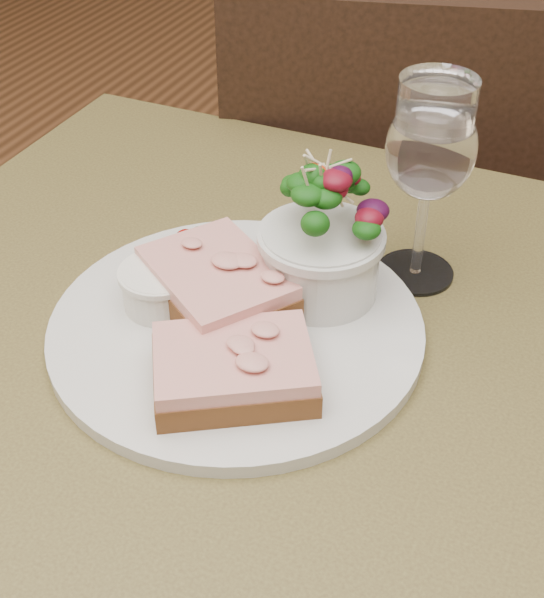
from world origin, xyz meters
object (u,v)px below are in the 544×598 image
at_px(wine_glass, 430,154).
at_px(chair_far, 372,323).
at_px(salad_bowl, 322,234).
at_px(cafe_table, 258,459).
at_px(sandwich_back, 216,283).
at_px(dinner_plate, 236,327).
at_px(sandwich_front, 234,369).
at_px(ramekin, 161,286).

bearing_deg(wine_glass, chair_far, 108.99).
bearing_deg(salad_bowl, wine_glass, 48.29).
height_order(cafe_table, sandwich_back, sandwich_back).
bearing_deg(dinner_plate, chair_far, 94.06).
relative_size(dinner_plate, sandwich_front, 2.11).
relative_size(sandwich_back, salad_bowl, 1.22).
distance_m(sandwich_back, salad_bowl, 0.10).
height_order(dinner_plate, ramekin, ramekin).
bearing_deg(wine_glass, dinner_plate, -128.83).
xyz_separation_m(chair_far, sandwich_back, (0.02, -0.58, 0.49)).
relative_size(ramekin, wine_glass, 0.37).
bearing_deg(sandwich_back, sandwich_front, -21.12).
xyz_separation_m(sandwich_front, salad_bowl, (0.02, 0.14, 0.04)).
height_order(cafe_table, salad_bowl, salad_bowl).
distance_m(cafe_table, sandwich_back, 0.16).
relative_size(dinner_plate, salad_bowl, 2.46).
distance_m(sandwich_front, ramekin, 0.12).
distance_m(sandwich_front, salad_bowl, 0.14).
bearing_deg(cafe_table, chair_far, 97.10).
height_order(chair_far, wine_glass, wine_glass).
height_order(cafe_table, wine_glass, wine_glass).
bearing_deg(sandwich_front, salad_bowl, 51.58).
height_order(sandwich_front, sandwich_back, sandwich_back).
bearing_deg(ramekin, dinner_plate, 3.25).
height_order(sandwich_front, salad_bowl, salad_bowl).
relative_size(salad_bowl, wine_glass, 0.73).
bearing_deg(sandwich_front, cafe_table, 47.65).
distance_m(dinner_plate, salad_bowl, 0.11).
xyz_separation_m(chair_far, dinner_plate, (0.04, -0.59, 0.46)).
height_order(cafe_table, chair_far, chair_far).
height_order(dinner_plate, sandwich_back, sandwich_back).
distance_m(sandwich_front, wine_glass, 0.24).
relative_size(cafe_table, wine_glass, 4.57).
bearing_deg(sandwich_back, chair_far, 126.49).
bearing_deg(chair_far, sandwich_back, 76.70).
bearing_deg(ramekin, salad_bowl, 31.65).
distance_m(chair_far, sandwich_front, 0.82).
bearing_deg(wine_glass, cafe_table, -113.17).
bearing_deg(ramekin, cafe_table, -18.51).
bearing_deg(sandwich_front, chair_far, 64.96).
bearing_deg(ramekin, chair_far, 87.57).
bearing_deg(sandwich_back, salad_bowl, 72.39).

